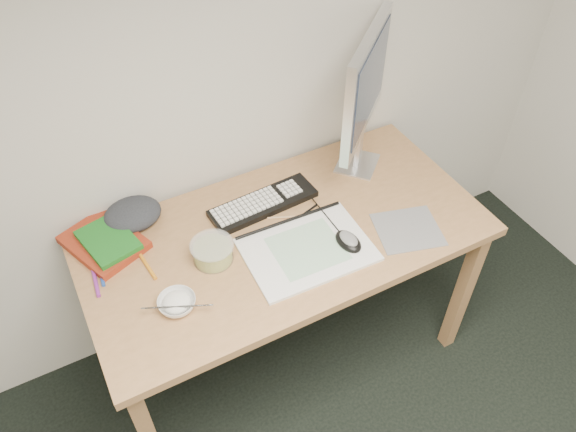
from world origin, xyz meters
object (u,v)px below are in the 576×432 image
sketchpad (307,250)px  keyboard (263,203)px  desk (285,248)px  rice_bowl (177,303)px  monitor (366,88)px

sketchpad → keyboard: bearing=99.3°
desk → sketchpad: 0.14m
keyboard → rice_bowl: bearing=-150.9°
sketchpad → keyboard: keyboard is taller
monitor → keyboard: bearing=143.1°
monitor → desk: bearing=162.4°
keyboard → monitor: monitor is taller
desk → keyboard: bearing=93.0°
sketchpad → monitor: size_ratio=0.75×
sketchpad → rice_bowl: size_ratio=3.56×
monitor → sketchpad: bearing=175.5°
keyboard → monitor: bearing=1.3°
desk → rice_bowl: size_ratio=11.92×
desk → rice_bowl: 0.47m
sketchpad → rice_bowl: rice_bowl is taller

